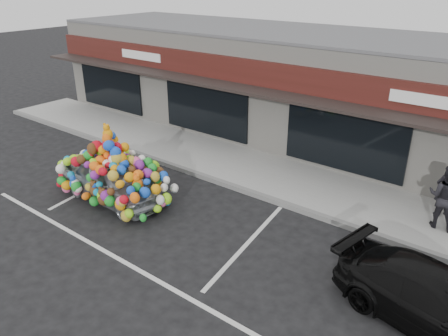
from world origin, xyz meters
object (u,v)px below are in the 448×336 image
Objects in this scene: toy_car at (113,176)px; black_sedan at (438,302)px; pedestrian_a at (445,190)px; pedestrian_b at (445,197)px.

black_sedan is at bearing -86.42° from toy_car.
toy_car reaches higher than black_sedan.
pedestrian_a is at bearing -58.46° from toy_car.
pedestrian_b is at bearing -62.40° from toy_car.
toy_car is 9.43m from pedestrian_b.
toy_car is 2.24× the size of pedestrian_b.
toy_car reaches higher than pedestrian_b.
pedestrian_a is 0.70m from pedestrian_b.
pedestrian_a is (-0.96, 4.48, 0.32)m from black_sedan.
pedestrian_a is at bearing 23.15° from black_sedan.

